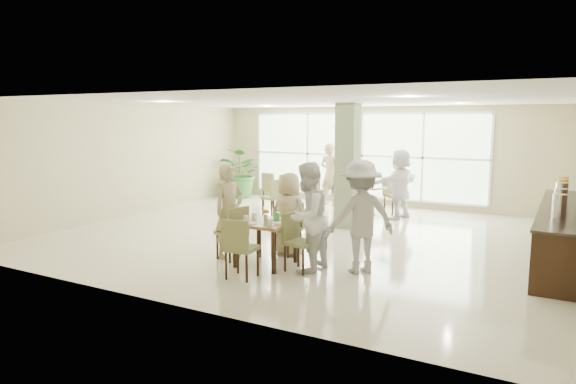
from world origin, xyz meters
The scene contains 20 objects.
ground centered at (0.00, 0.00, 0.00)m, with size 10.00×10.00×0.00m, color beige.
room_shell centered at (0.00, 0.00, 1.70)m, with size 10.00×10.00×10.00m.
window_bank centered at (-0.50, 4.46, 1.40)m, with size 7.00×0.04×7.00m.
column centered at (0.40, 1.20, 1.40)m, with size 0.45×0.45×2.80m, color #616F4D.
main_table centered at (0.38, -2.29, 0.65)m, with size 0.88×0.88×0.75m.
round_table_left centered at (-1.83, 2.45, 0.55)m, with size 1.01×1.01×0.75m.
round_table_right centered at (0.19, 2.86, 0.58)m, with size 1.12×1.12×0.75m.
chairs_main_table centered at (0.37, -2.29, 0.47)m, with size 1.93×2.07×0.95m.
chairs_table_left centered at (-1.84, 2.41, 0.47)m, with size 1.96×1.87×0.95m.
chairs_table_right centered at (0.16, 2.91, 0.47)m, with size 1.94×1.90×0.95m.
tabletop_clutter centered at (0.36, -2.32, 0.81)m, with size 0.73×0.75×0.21m.
buffet_counter centered at (4.70, 0.51, 0.55)m, with size 0.64×4.70×1.95m.
potted_plant centered at (-4.16, 3.71, 0.78)m, with size 1.41×1.41×1.57m, color #2B6227.
teen_left centered at (-0.45, -2.18, 0.84)m, with size 0.61×0.40×1.68m, color tan.
teen_far centered at (0.39, -1.52, 0.75)m, with size 0.74×0.40×1.50m, color tan.
teen_right centered at (1.13, -2.24, 0.89)m, with size 0.86×0.67×1.78m, color white.
teen_standing centered at (1.91, -1.89, 0.91)m, with size 1.17×0.67×1.82m, color #A5A6A8.
adult_a centered at (0.15, 1.99, 0.77)m, with size 0.90×0.51×1.53m, color #4062C1.
adult_b centered at (1.14, 2.80, 0.86)m, with size 1.60×0.69×1.73m, color white.
adult_standing centered at (-1.18, 3.75, 0.89)m, with size 0.65×0.42×1.78m, color tan.
Camera 1 is at (4.79, -9.48, 2.46)m, focal length 32.00 mm.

